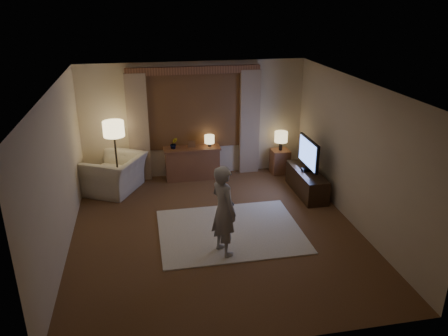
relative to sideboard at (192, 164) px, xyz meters
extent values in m
cube|color=brown|center=(0.11, -2.50, -0.36)|extent=(5.00, 5.50, 0.02)
cube|color=silver|center=(0.11, -2.50, 2.26)|extent=(5.00, 5.50, 0.02)
cube|color=beige|center=(0.11, 0.26, 0.95)|extent=(5.00, 0.02, 2.60)
cube|color=beige|center=(0.11, -5.26, 0.95)|extent=(5.00, 0.02, 2.60)
cube|color=beige|center=(-2.40, -2.50, 0.95)|extent=(0.02, 5.50, 2.60)
cube|color=beige|center=(2.62, -2.50, 0.95)|extent=(0.02, 5.50, 2.60)
cube|color=black|center=(0.11, 0.23, 1.20)|extent=(2.00, 0.01, 1.70)
cube|color=brown|center=(0.11, 0.22, 1.20)|extent=(2.08, 0.04, 1.78)
cube|color=tan|center=(-1.14, 0.15, 0.85)|extent=(0.45, 0.12, 2.40)
cube|color=tan|center=(1.36, 0.15, 0.85)|extent=(0.45, 0.12, 2.40)
cube|color=brown|center=(0.11, 0.17, 2.07)|extent=(2.90, 0.14, 0.16)
cube|color=#F3E4CD|center=(0.35, -2.54, -0.34)|extent=(2.50, 2.00, 0.02)
cube|color=brown|center=(0.00, 0.00, 0.00)|extent=(1.20, 0.40, 0.70)
cube|color=brown|center=(0.00, 0.00, 0.45)|extent=(0.16, 0.02, 0.20)
imported|color=#999999|center=(-0.40, 0.00, 0.50)|extent=(0.17, 0.13, 0.30)
cylinder|color=black|center=(0.40, 0.00, 0.41)|extent=(0.08, 0.08, 0.12)
cylinder|color=#FFE099|center=(0.40, 0.00, 0.56)|extent=(0.22, 0.22, 0.18)
cylinder|color=black|center=(-1.64, -0.26, -0.34)|extent=(0.32, 0.32, 0.03)
cylinder|color=black|center=(-1.64, -0.26, 0.25)|extent=(0.04, 0.04, 1.19)
cylinder|color=#FFE099|center=(-1.64, -0.26, 0.99)|extent=(0.44, 0.44, 0.32)
imported|color=beige|center=(-1.69, -0.37, 0.03)|extent=(1.46, 1.52, 0.76)
cube|color=brown|center=(2.06, -0.05, -0.07)|extent=(0.40, 0.40, 0.56)
cylinder|color=black|center=(2.06, -0.05, 0.31)|extent=(0.08, 0.08, 0.20)
cylinder|color=#FFE099|center=(2.06, -0.05, 0.53)|extent=(0.30, 0.30, 0.24)
cube|color=black|center=(2.26, -1.27, -0.10)|extent=(0.45, 1.40, 0.50)
cube|color=black|center=(2.26, -1.27, 0.18)|extent=(0.24, 0.11, 0.06)
cube|color=black|center=(2.26, -1.27, 0.55)|extent=(0.05, 0.97, 0.59)
cube|color=#5883F1|center=(2.22, -1.27, 0.55)|extent=(0.00, 0.90, 0.53)
imported|color=#9E9891|center=(0.11, -3.20, 0.42)|extent=(0.54, 0.64, 1.50)
camera|label=1|loc=(-1.05, -9.20, 3.57)|focal=35.00mm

